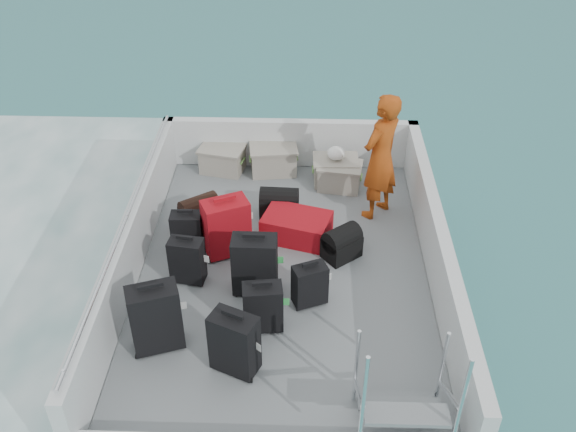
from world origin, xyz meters
The scene contains 23 objects.
ground centered at (0.00, 0.00, 0.00)m, with size 160.00×160.00×0.00m, color #1B5C60.
ferry_hull centered at (0.00, 0.00, 0.30)m, with size 3.60×5.00×0.60m, color silver.
deck centered at (0.00, 0.00, 0.61)m, with size 3.30×4.70×0.02m, color gray.
deck_fittings centered at (0.35, -0.32, 0.99)m, with size 3.60×5.00×0.90m.
suitcase_0 centered at (-1.21, -1.20, 1.00)m, with size 0.50×0.28×0.76m, color black.
suitcase_1 centered at (-1.07, -0.19, 0.90)m, with size 0.38×0.22×0.57m, color black.
suitcase_2 centered at (-1.16, 0.36, 0.88)m, with size 0.36×0.22×0.53m, color black.
suitcase_3 centered at (-0.41, -1.47, 0.96)m, with size 0.45×0.26×0.68m, color black.
suitcase_4 centered at (-0.30, -0.33, 0.98)m, with size 0.49×0.29×0.72m, color black.
suitcase_5 centered at (-0.69, 0.34, 0.98)m, with size 0.53×0.32×0.72m, color maroon.
suitcase_6 centered at (-0.18, -0.91, 0.90)m, with size 0.40×0.24×0.56m, color black.
suitcase_7 centered at (0.30, -0.52, 0.88)m, with size 0.36×0.21×0.51m, color black.
suitcase_8 centered at (0.14, 0.67, 0.78)m, with size 0.53×0.80×0.32m, color maroon.
duffel_0 centered at (-1.09, 0.89, 0.78)m, with size 0.47×0.30×0.32m, color black, non-canonical shape.
duffel_1 centered at (-0.10, 1.11, 0.78)m, with size 0.49×0.30×0.32m, color black, non-canonical shape.
duffel_2 centered at (0.68, 0.30, 0.78)m, with size 0.42×0.30×0.32m, color black, non-canonical shape.
crate_0 centered at (-0.96, 2.20, 0.79)m, with size 0.58×0.40×0.35m, color #A39B8E.
crate_1 centered at (-0.23, 2.20, 0.81)m, with size 0.63×0.43×0.38m, color #A39B8E.
crate_2 centered at (0.64, 1.94, 0.80)m, with size 0.58×0.40×0.35m, color #A39B8E.
crate_3 centered at (0.70, 1.81, 0.79)m, with size 0.56×0.39×0.34m, color #A39B8E.
yellow_bag centered at (0.80, 1.85, 0.73)m, with size 0.28×0.26×0.22m, color yellow.
white_bag centered at (0.64, 1.94, 1.06)m, with size 0.24×0.24×0.18m, color white.
passenger centered at (1.16, 1.22, 1.46)m, with size 0.62×0.40×1.68m, color #E65815.
Camera 1 is at (0.24, -5.67, 5.50)m, focal length 40.00 mm.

